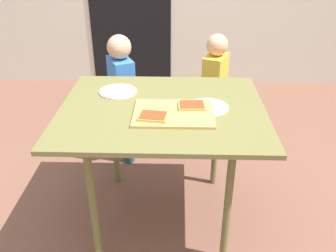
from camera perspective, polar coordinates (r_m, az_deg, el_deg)
The scene contains 9 objects.
ground_plane at distance 2.45m, azimuth -0.76°, elevation -13.62°, with size 16.00×16.00×0.00m, color brown.
dining_table at distance 2.04m, azimuth -0.89°, elevation 1.13°, with size 1.13×0.93×0.77m.
cutting_board at distance 1.93m, azimuth 0.86°, elevation 2.01°, with size 0.42×0.32×0.01m, color tan.
pizza_slice_far_right at distance 1.99m, azimuth 3.74°, elevation 3.23°, with size 0.15×0.12×0.02m.
pizza_slice_near_left at distance 1.87m, azimuth -2.35°, elevation 1.54°, with size 0.16×0.13×0.02m.
plate_white_left at distance 2.22m, azimuth -7.82°, elevation 5.37°, with size 0.22×0.22×0.01m, color white.
plate_white_right at distance 2.01m, azimuth 6.24°, elevation 2.96°, with size 0.22×0.22×0.01m, color white.
child_left at distance 2.74m, azimuth -7.19°, elevation 5.32°, with size 0.23×0.28×0.99m.
child_right at distance 2.90m, azimuth 7.26°, elevation 6.11°, with size 0.22×0.28×0.96m.
Camera 1 is at (0.08, -1.81, 1.65)m, focal length 39.05 mm.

